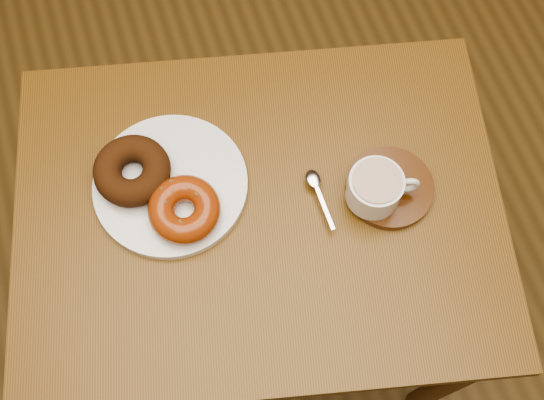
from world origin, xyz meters
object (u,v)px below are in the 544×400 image
object	(u,v)px
cafe_table	(260,233)
coffee_cup	(376,188)
saucer	(389,188)
donut_plate	(171,185)

from	to	relation	value
cafe_table	coffee_cup	distance (m)	0.23
cafe_table	saucer	world-z (taller)	saucer
cafe_table	coffee_cup	world-z (taller)	coffee_cup
cafe_table	donut_plate	xyz separation A→B (m)	(-0.11, 0.08, 0.12)
coffee_cup	donut_plate	bearing A→B (deg)	171.60
donut_plate	coffee_cup	world-z (taller)	coffee_cup
donut_plate	saucer	bearing A→B (deg)	-19.08
donut_plate	coffee_cup	distance (m)	0.30
donut_plate	cafe_table	bearing A→B (deg)	-33.40
donut_plate	coffee_cup	bearing A→B (deg)	-22.01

